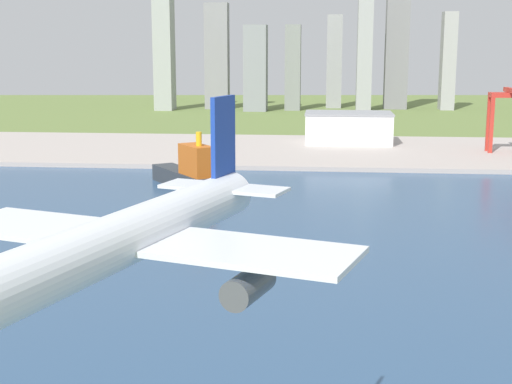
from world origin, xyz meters
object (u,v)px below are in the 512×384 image
container_barge (189,173)px  warehouse_main (348,128)px  port_crane_red (510,106)px  airplane_landing (124,240)px

container_barge → warehouse_main: bearing=64.0°
container_barge → port_crane_red: port_crane_red is taller
warehouse_main → port_crane_red: bearing=-21.3°
port_crane_red → warehouse_main: port_crane_red is taller
container_barge → port_crane_red: size_ratio=1.16×
container_barge → warehouse_main: (75.30, 154.13, 4.78)m
airplane_landing → container_barge: bearing=99.7°
airplane_landing → container_barge: 266.87m
airplane_landing → port_crane_red: 398.37m
airplane_landing → port_crane_red: bearing=72.0°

